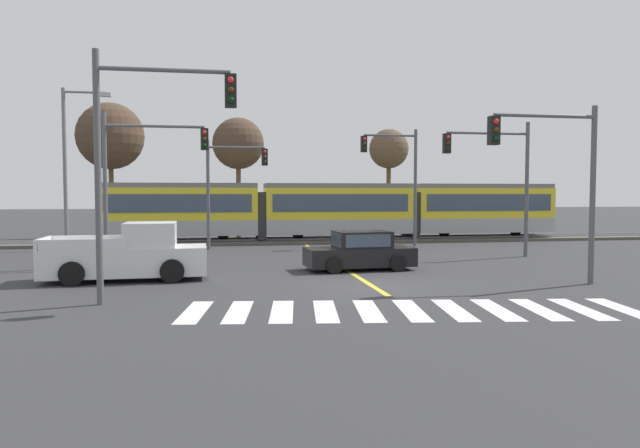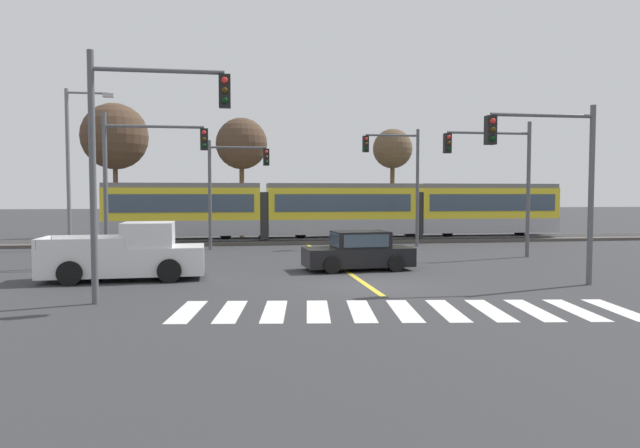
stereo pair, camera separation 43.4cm
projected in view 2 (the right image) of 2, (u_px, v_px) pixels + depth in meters
ground_plane at (366, 285)px, 18.61m from camera, size 200.00×200.00×0.00m
track_bed at (304, 241)px, 35.17m from camera, size 120.00×4.00×0.18m
rail_near at (305, 239)px, 34.45m from camera, size 120.00×0.08×0.10m
rail_far at (302, 237)px, 35.88m from camera, size 120.00×0.08×0.10m
light_rail_tram at (340, 209)px, 35.40m from camera, size 28.00×2.64×3.43m
crosswalk_stripe_0 at (187, 311)px, 14.38m from camera, size 0.91×2.85×0.01m
crosswalk_stripe_1 at (231, 311)px, 14.41m from camera, size 0.91×2.85×0.01m
crosswalk_stripe_2 at (274, 311)px, 14.43m from camera, size 0.91×2.85×0.01m
crosswalk_stripe_3 at (318, 311)px, 14.46m from camera, size 0.91×2.85×0.01m
crosswalk_stripe_4 at (361, 311)px, 14.48m from camera, size 0.91×2.85×0.01m
crosswalk_stripe_5 at (404, 310)px, 14.50m from camera, size 0.91×2.85×0.01m
crosswalk_stripe_6 at (447, 310)px, 14.53m from camera, size 0.91×2.85×0.01m
crosswalk_stripe_7 at (490, 310)px, 14.55m from camera, size 0.91×2.85×0.01m
crosswalk_stripe_8 at (532, 310)px, 14.58m from camera, size 0.91×2.85×0.01m
crosswalk_stripe_9 at (575, 310)px, 14.60m from camera, size 0.91×2.85×0.01m
crosswalk_stripe_10 at (617, 309)px, 14.63m from camera, size 0.91×2.85×0.01m
lane_centre_line at (333, 262)px, 24.84m from camera, size 0.20×16.94×0.01m
sedan_crossing at (358, 252)px, 22.24m from camera, size 4.32×2.16×1.52m
pickup_truck at (128, 255)px, 19.73m from camera, size 5.48×2.40×1.98m
traffic_light_mid_right at (500, 168)px, 26.40m from camera, size 4.25×0.38×6.33m
traffic_light_far_right at (400, 170)px, 31.86m from camera, size 3.25×0.38×6.59m
traffic_light_far_left at (231, 178)px, 30.38m from camera, size 3.25×0.38×5.80m
traffic_light_mid_left at (141, 166)px, 23.53m from camera, size 4.25×0.38×6.29m
traffic_light_near_right at (555, 165)px, 18.24m from camera, size 3.75×0.38×5.83m
traffic_light_near_left at (138, 140)px, 15.33m from camera, size 3.75×0.38×6.78m
street_lamp_west at (73, 158)px, 30.05m from camera, size 2.49×0.28×8.49m
bare_tree_far_west at (115, 137)px, 37.95m from camera, size 4.40×4.40×9.00m
bare_tree_west at (242, 144)px, 38.48m from camera, size 3.47×3.47×8.10m
bare_tree_east at (393, 150)px, 41.11m from camera, size 2.85×2.85×7.66m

